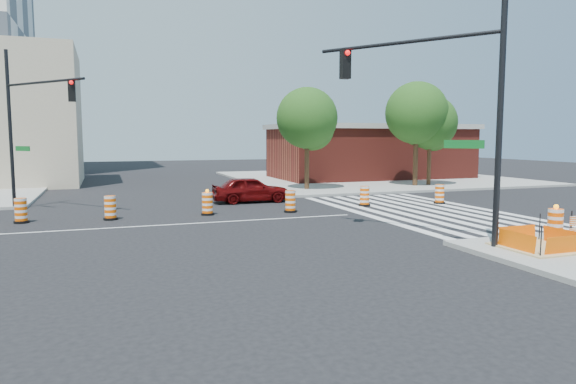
{
  "coord_description": "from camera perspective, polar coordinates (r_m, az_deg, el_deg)",
  "views": [
    {
      "loc": [
        -3.31,
        -20.78,
        3.48
      ],
      "look_at": [
        3.33,
        -2.25,
        1.4
      ],
      "focal_mm": 32.0,
      "sensor_mm": 36.0,
      "label": 1
    }
  ],
  "objects": [
    {
      "name": "ground",
      "position": [
        21.33,
        -10.53,
        -3.46
      ],
      "size": [
        120.0,
        120.0,
        0.0
      ],
      "primitive_type": "plane",
      "color": "black",
      "rests_on": "ground"
    },
    {
      "name": "sidewalk_ne",
      "position": [
        44.38,
        9.05,
        1.56
      ],
      "size": [
        22.0,
        22.0,
        0.15
      ],
      "primitive_type": "cube",
      "color": "gray",
      "rests_on": "ground"
    },
    {
      "name": "crosswalk_east",
      "position": [
        25.44,
        14.62,
        -2.01
      ],
      "size": [
        6.75,
        13.5,
        0.01
      ],
      "color": "silver",
      "rests_on": "ground"
    },
    {
      "name": "lane_centerline",
      "position": [
        21.33,
        -10.53,
        -3.45
      ],
      "size": [
        14.0,
        0.12,
        0.01
      ],
      "primitive_type": "cube",
      "color": "silver",
      "rests_on": "ground"
    },
    {
      "name": "excavation_pit",
      "position": [
        17.35,
        26.17,
        -5.42
      ],
      "size": [
        2.2,
        2.2,
        0.9
      ],
      "color": "tan",
      "rests_on": "ground"
    },
    {
      "name": "brick_storefront",
      "position": [
        44.27,
        9.1,
        4.45
      ],
      "size": [
        16.5,
        8.5,
        4.6
      ],
      "color": "maroon",
      "rests_on": "ground"
    },
    {
      "name": "red_coupe",
      "position": [
        27.83,
        -4.21,
        0.3
      ],
      "size": [
        4.17,
        1.72,
        1.41
      ],
      "primitive_type": "imported",
      "rotation": [
        0.0,
        0.0,
        1.56
      ],
      "color": "#520707",
      "rests_on": "ground"
    },
    {
      "name": "signal_pole_se",
      "position": [
        17.37,
        16.91,
        11.18
      ],
      "size": [
        3.71,
        5.28,
        8.35
      ],
      "rotation": [
        0.0,
        0.0,
        2.18
      ],
      "color": "black",
      "rests_on": "ground"
    },
    {
      "name": "signal_pole_nw",
      "position": [
        27.06,
        -26.86,
        7.81
      ],
      "size": [
        3.68,
        4.51,
        7.53
      ],
      "rotation": [
        0.0,
        0.0,
        -0.89
      ],
      "color": "black",
      "rests_on": "ground"
    },
    {
      "name": "pit_drum",
      "position": [
        18.95,
        27.55,
        -3.28
      ],
      "size": [
        0.6,
        0.6,
        1.18
      ],
      "color": "black",
      "rests_on": "ground"
    },
    {
      "name": "tree_north_c",
      "position": [
        33.57,
        2.18,
        7.82
      ],
      "size": [
        3.97,
        3.97,
        6.75
      ],
      "color": "#382314",
      "rests_on": "ground"
    },
    {
      "name": "tree_north_d",
      "position": [
        37.2,
        14.13,
        8.12
      ],
      "size": [
        4.34,
        4.34,
        7.38
      ],
      "color": "#382314",
      "rests_on": "ground"
    },
    {
      "name": "tree_north_e",
      "position": [
        37.91,
        15.53,
        7.12
      ],
      "size": [
        3.81,
        3.81,
        6.47
      ],
      "color": "#382314",
      "rests_on": "ground"
    },
    {
      "name": "median_drum_1",
      "position": [
        23.71,
        -27.55,
        -1.93
      ],
      "size": [
        0.6,
        0.6,
        1.02
      ],
      "color": "black",
      "rests_on": "ground"
    },
    {
      "name": "median_drum_2",
      "position": [
        23.12,
        -19.14,
        -1.76
      ],
      "size": [
        0.6,
        0.6,
        1.02
      ],
      "color": "black",
      "rests_on": "ground"
    },
    {
      "name": "median_drum_3",
      "position": [
        23.48,
        -8.95,
        -1.36
      ],
      "size": [
        0.6,
        0.6,
        1.18
      ],
      "color": "black",
      "rests_on": "ground"
    },
    {
      "name": "median_drum_4",
      "position": [
        24.06,
        0.26,
        -1.13
      ],
      "size": [
        0.6,
        0.6,
        1.02
      ],
      "color": "black",
      "rests_on": "ground"
    },
    {
      "name": "median_drum_5",
      "position": [
        26.52,
        8.5,
        -0.53
      ],
      "size": [
        0.6,
        0.6,
        1.02
      ],
      "color": "black",
      "rests_on": "ground"
    },
    {
      "name": "median_drum_6",
      "position": [
        28.3,
        16.49,
        -0.3
      ],
      "size": [
        0.6,
        0.6,
        1.02
      ],
      "color": "black",
      "rests_on": "ground"
    }
  ]
}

